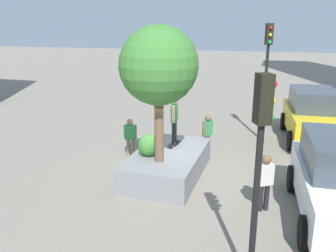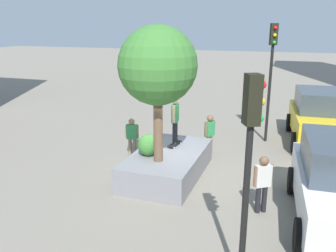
{
  "view_description": "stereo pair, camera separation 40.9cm",
  "coord_description": "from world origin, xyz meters",
  "views": [
    {
      "loc": [
        10.49,
        3.2,
        4.85
      ],
      "look_at": [
        0.14,
        -0.02,
        1.72
      ],
      "focal_mm": 37.43,
      "sensor_mm": 36.0,
      "label": 1
    },
    {
      "loc": [
        10.36,
        3.59,
        4.85
      ],
      "look_at": [
        0.14,
        -0.02,
        1.72
      ],
      "focal_mm": 37.43,
      "sensor_mm": 36.0,
      "label": 2
    }
  ],
  "objects": [
    {
      "name": "ground_plane",
      "position": [
        0.0,
        0.0,
        0.0
      ],
      "size": [
        120.0,
        120.0,
        0.0
      ],
      "primitive_type": "plane",
      "color": "gray"
    },
    {
      "name": "planter_ledge",
      "position": [
        0.14,
        -0.02,
        0.41
      ],
      "size": [
        3.81,
        2.13,
        0.82
      ],
      "primitive_type": "cube",
      "color": "gray",
      "rests_on": "ground"
    },
    {
      "name": "plaza_tree",
      "position": [
        0.94,
        -0.05,
        3.72
      ],
      "size": [
        2.3,
        2.3,
        4.07
      ],
      "color": "brown",
      "rests_on": "planter_ledge"
    },
    {
      "name": "boxwood_shrub",
      "position": [
        0.61,
        -0.51,
        1.17
      ],
      "size": [
        0.7,
        0.7,
        0.7
      ],
      "primitive_type": "sphere",
      "color": "#3D7A33",
      "rests_on": "planter_ledge"
    },
    {
      "name": "skateboard",
      "position": [
        -0.57,
        -0.01,
        0.88
      ],
      "size": [
        0.82,
        0.33,
        0.07
      ],
      "color": "black",
      "rests_on": "planter_ledge"
    },
    {
      "name": "skateboarder",
      "position": [
        -0.57,
        -0.01,
        1.85
      ],
      "size": [
        0.56,
        0.26,
        1.66
      ],
      "color": "black",
      "rests_on": "skateboard"
    },
    {
      "name": "sedan_parked",
      "position": [
        -5.33,
        4.82,
        1.13
      ],
      "size": [
        4.92,
        2.56,
        2.22
      ],
      "color": "gold",
      "rests_on": "ground"
    },
    {
      "name": "traffic_light_corner",
      "position": [
        4.59,
        3.03,
        2.82
      ],
      "size": [
        0.36,
        0.37,
        4.1
      ],
      "color": "black",
      "rests_on": "ground"
    },
    {
      "name": "traffic_light_median",
      "position": [
        -4.68,
        2.77,
        3.34
      ],
      "size": [
        0.37,
        0.34,
        4.93
      ],
      "color": "black",
      "rests_on": "ground"
    },
    {
      "name": "bystander_watching",
      "position": [
        -1.04,
        -1.87,
        0.87
      ],
      "size": [
        0.26,
        0.5,
        1.52
      ],
      "color": "#847056",
      "rests_on": "ground"
    },
    {
      "name": "passerby_with_bag",
      "position": [
        1.57,
        3.13,
        0.92
      ],
      "size": [
        0.39,
        0.47,
        1.6
      ],
      "color": "black",
      "rests_on": "ground"
    },
    {
      "name": "pedestrian_crossing",
      "position": [
        -2.3,
        0.82,
        0.91
      ],
      "size": [
        0.48,
        0.36,
        1.57
      ],
      "color": "#847056",
      "rests_on": "ground"
    }
  ]
}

